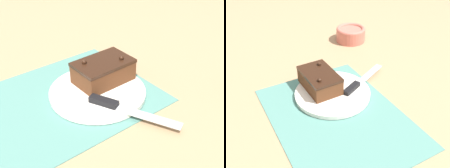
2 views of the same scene
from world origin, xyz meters
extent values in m
plane|color=#9E7F5B|center=(0.00, 0.00, 0.00)|extent=(3.00, 3.00, 0.00)
cube|color=slate|center=(0.00, 0.00, 0.00)|extent=(0.46, 0.34, 0.00)
cylinder|color=white|center=(-0.09, 0.03, 0.01)|extent=(0.23, 0.23, 0.01)
cube|color=#512D19|center=(-0.13, 0.01, 0.04)|extent=(0.14, 0.09, 0.05)
cube|color=black|center=(-0.13, 0.01, 0.07)|extent=(0.14, 0.09, 0.01)
sphere|color=black|center=(-0.17, 0.03, 0.07)|extent=(0.01, 0.01, 0.01)
sphere|color=black|center=(-0.09, -0.01, 0.07)|extent=(0.01, 0.01, 0.01)
cube|color=black|center=(-0.07, 0.09, 0.02)|extent=(0.05, 0.07, 0.01)
cube|color=#B7BABF|center=(-0.12, 0.18, 0.02)|extent=(0.08, 0.14, 0.00)
cylinder|color=#C66656|center=(-0.40, 0.29, 0.03)|extent=(0.12, 0.12, 0.05)
torus|color=#C66656|center=(-0.40, 0.29, 0.05)|extent=(0.12, 0.12, 0.02)
camera|label=1|loc=(0.26, 0.54, 0.43)|focal=50.00mm
camera|label=2|loc=(0.48, -0.26, 0.49)|focal=42.00mm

